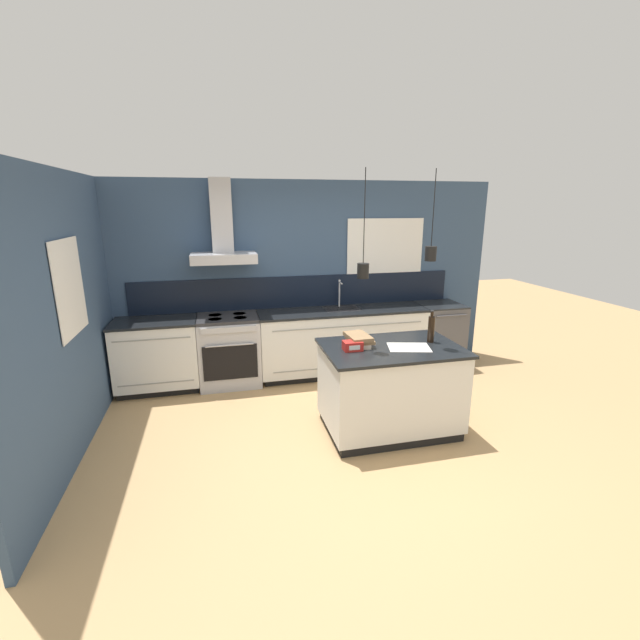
# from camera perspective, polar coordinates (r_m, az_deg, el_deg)

# --- Properties ---
(ground_plane) EXTENTS (16.00, 16.00, 0.00)m
(ground_plane) POSITION_cam_1_polar(r_m,az_deg,el_deg) (4.47, 2.28, -15.53)
(ground_plane) COLOR tan
(ground_plane) RESTS_ON ground
(wall_back) EXTENTS (5.60, 2.08, 2.60)m
(wall_back) POSITION_cam_1_polar(r_m,az_deg,el_deg) (5.86, -3.49, 6.01)
(wall_back) COLOR #354C6B
(wall_back) RESTS_ON ground_plane
(wall_left) EXTENTS (0.08, 3.80, 2.60)m
(wall_left) POSITION_cam_1_polar(r_m,az_deg,el_deg) (4.71, -30.01, 1.10)
(wall_left) COLOR #354C6B
(wall_left) RESTS_ON ground_plane
(counter_run_left) EXTENTS (1.01, 0.64, 0.91)m
(counter_run_left) POSITION_cam_1_polar(r_m,az_deg,el_deg) (5.75, -20.84, -4.37)
(counter_run_left) COLOR black
(counter_run_left) RESTS_ON ground_plane
(counter_run_sink) EXTENTS (2.31, 0.64, 1.29)m
(counter_run_sink) POSITION_cam_1_polar(r_m,az_deg,el_deg) (5.92, 3.00, -2.81)
(counter_run_sink) COLOR black
(counter_run_sink) RESTS_ON ground_plane
(oven_range) EXTENTS (0.77, 0.66, 0.91)m
(oven_range) POSITION_cam_1_polar(r_m,az_deg,el_deg) (5.69, -11.99, -3.95)
(oven_range) COLOR #B5B5BA
(oven_range) RESTS_ON ground_plane
(dishwasher) EXTENTS (0.60, 0.65, 0.91)m
(dishwasher) POSITION_cam_1_polar(r_m,az_deg,el_deg) (6.46, 15.43, -1.85)
(dishwasher) COLOR #4C4C51
(dishwasher) RESTS_ON ground_plane
(kitchen_island) EXTENTS (1.37, 0.92, 0.91)m
(kitchen_island) POSITION_cam_1_polar(r_m,az_deg,el_deg) (4.50, 9.29, -8.94)
(kitchen_island) COLOR black
(kitchen_island) RESTS_ON ground_plane
(bottle_on_island) EXTENTS (0.07, 0.07, 0.33)m
(bottle_on_island) POSITION_cam_1_polar(r_m,az_deg,el_deg) (4.53, 14.60, -1.13)
(bottle_on_island) COLOR black
(bottle_on_island) RESTS_ON kitchen_island
(book_stack) EXTENTS (0.29, 0.34, 0.11)m
(book_stack) POSITION_cam_1_polar(r_m,az_deg,el_deg) (4.32, 5.17, -2.64)
(book_stack) COLOR beige
(book_stack) RESTS_ON kitchen_island
(red_supply_box) EXTENTS (0.18, 0.13, 0.09)m
(red_supply_box) POSITION_cam_1_polar(r_m,az_deg,el_deg) (4.17, 4.37, -3.43)
(red_supply_box) COLOR red
(red_supply_box) RESTS_ON kitchen_island
(paper_pile) EXTENTS (0.46, 0.38, 0.01)m
(paper_pile) POSITION_cam_1_polar(r_m,az_deg,el_deg) (4.34, 11.76, -3.58)
(paper_pile) COLOR silver
(paper_pile) RESTS_ON kitchen_island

